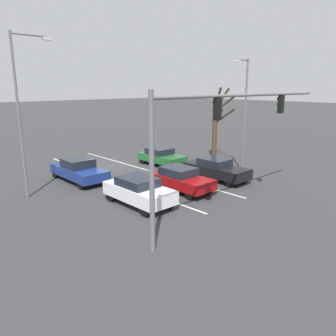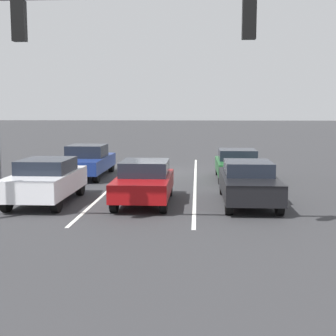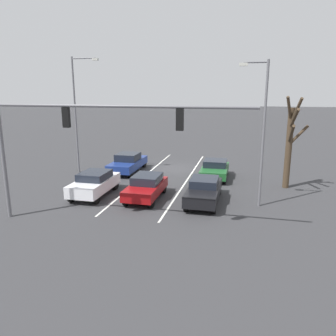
{
  "view_description": "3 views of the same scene",
  "coord_description": "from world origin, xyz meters",
  "px_view_note": "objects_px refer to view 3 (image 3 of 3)",
  "views": [
    {
      "loc": [
        13.74,
        21.62,
        6.28
      ],
      "look_at": [
        -0.45,
        6.52,
        1.07
      ],
      "focal_mm": 35.0,
      "sensor_mm": 36.0,
      "label": 1
    },
    {
      "loc": [
        -1.81,
        23.98,
        3.21
      ],
      "look_at": [
        -0.89,
        9.22,
        1.37
      ],
      "focal_mm": 50.0,
      "sensor_mm": 36.0,
      "label": 2
    },
    {
      "loc": [
        -5.76,
        26.74,
        6.55
      ],
      "look_at": [
        -1.06,
        6.76,
        1.68
      ],
      "focal_mm": 35.0,
      "sensor_mm": 36.0,
      "label": 3
    }
  ],
  "objects_px": {
    "car_black_leftlane_front": "(204,190)",
    "traffic_signal_gantry": "(73,131)",
    "street_lamp_right_shoulder": "(78,108)",
    "car_navy_rightlane_second": "(128,163)",
    "car_white_rightlane_front": "(95,183)",
    "bare_tree_near": "(290,142)",
    "car_darkgreen_leftlane_second": "(215,169)",
    "street_lamp_left_shoulder": "(261,126)",
    "car_maroon_midlane_front": "(146,186)"
  },
  "relations": [
    {
      "from": "car_black_leftlane_front",
      "to": "bare_tree_near",
      "type": "xyz_separation_m",
      "value": [
        -5.16,
        -4.17,
        2.48
      ]
    },
    {
      "from": "car_navy_rightlane_second",
      "to": "car_darkgreen_leftlane_second",
      "type": "bearing_deg",
      "value": 176.83
    },
    {
      "from": "street_lamp_right_shoulder",
      "to": "street_lamp_left_shoulder",
      "type": "xyz_separation_m",
      "value": [
        -13.77,
        4.99,
        -0.56
      ]
    },
    {
      "from": "street_lamp_right_shoulder",
      "to": "traffic_signal_gantry",
      "type": "bearing_deg",
      "value": 116.99
    },
    {
      "from": "car_white_rightlane_front",
      "to": "street_lamp_left_shoulder",
      "type": "height_order",
      "value": "street_lamp_left_shoulder"
    },
    {
      "from": "traffic_signal_gantry",
      "to": "street_lamp_right_shoulder",
      "type": "bearing_deg",
      "value": -63.01
    },
    {
      "from": "car_white_rightlane_front",
      "to": "car_darkgreen_leftlane_second",
      "type": "bearing_deg",
      "value": -139.62
    },
    {
      "from": "traffic_signal_gantry",
      "to": "street_lamp_right_shoulder",
      "type": "xyz_separation_m",
      "value": [
        4.96,
        -9.74,
        0.51
      ]
    },
    {
      "from": "car_darkgreen_leftlane_second",
      "to": "street_lamp_left_shoulder",
      "type": "relative_size",
      "value": 0.5
    },
    {
      "from": "car_white_rightlane_front",
      "to": "car_darkgreen_leftlane_second",
      "type": "relative_size",
      "value": 1.05
    },
    {
      "from": "car_maroon_midlane_front",
      "to": "bare_tree_near",
      "type": "height_order",
      "value": "bare_tree_near"
    },
    {
      "from": "car_darkgreen_leftlane_second",
      "to": "bare_tree_near",
      "type": "height_order",
      "value": "bare_tree_near"
    },
    {
      "from": "car_darkgreen_leftlane_second",
      "to": "bare_tree_near",
      "type": "bearing_deg",
      "value": 162.75
    },
    {
      "from": "street_lamp_right_shoulder",
      "to": "car_navy_rightlane_second",
      "type": "bearing_deg",
      "value": -163.46
    },
    {
      "from": "bare_tree_near",
      "to": "car_white_rightlane_front",
      "type": "bearing_deg",
      "value": 20.16
    },
    {
      "from": "traffic_signal_gantry",
      "to": "street_lamp_right_shoulder",
      "type": "height_order",
      "value": "street_lamp_right_shoulder"
    },
    {
      "from": "car_white_rightlane_front",
      "to": "traffic_signal_gantry",
      "type": "distance_m",
      "value": 6.01
    },
    {
      "from": "car_navy_rightlane_second",
      "to": "car_white_rightlane_front",
      "type": "bearing_deg",
      "value": 90.87
    },
    {
      "from": "car_black_leftlane_front",
      "to": "street_lamp_left_shoulder",
      "type": "bearing_deg",
      "value": -178.87
    },
    {
      "from": "car_white_rightlane_front",
      "to": "street_lamp_right_shoulder",
      "type": "bearing_deg",
      "value": -54.9
    },
    {
      "from": "car_black_leftlane_front",
      "to": "car_white_rightlane_front",
      "type": "height_order",
      "value": "car_white_rightlane_front"
    },
    {
      "from": "car_darkgreen_leftlane_second",
      "to": "car_white_rightlane_front",
      "type": "bearing_deg",
      "value": 40.38
    },
    {
      "from": "car_maroon_midlane_front",
      "to": "car_navy_rightlane_second",
      "type": "bearing_deg",
      "value": -60.93
    },
    {
      "from": "car_maroon_midlane_front",
      "to": "car_black_leftlane_front",
      "type": "xyz_separation_m",
      "value": [
        -3.57,
        -0.13,
        -0.01
      ]
    },
    {
      "from": "traffic_signal_gantry",
      "to": "street_lamp_left_shoulder",
      "type": "distance_m",
      "value": 10.01
    },
    {
      "from": "car_darkgreen_leftlane_second",
      "to": "bare_tree_near",
      "type": "xyz_separation_m",
      "value": [
        -5.05,
        1.57,
        2.51
      ]
    },
    {
      "from": "traffic_signal_gantry",
      "to": "car_navy_rightlane_second",
      "type": "bearing_deg",
      "value": -83.09
    },
    {
      "from": "car_black_leftlane_front",
      "to": "traffic_signal_gantry",
      "type": "height_order",
      "value": "traffic_signal_gantry"
    },
    {
      "from": "car_white_rightlane_front",
      "to": "traffic_signal_gantry",
      "type": "relative_size",
      "value": 0.34
    },
    {
      "from": "car_white_rightlane_front",
      "to": "traffic_signal_gantry",
      "type": "bearing_deg",
      "value": 105.41
    },
    {
      "from": "car_maroon_midlane_front",
      "to": "car_black_leftlane_front",
      "type": "relative_size",
      "value": 0.88
    },
    {
      "from": "street_lamp_left_shoulder",
      "to": "street_lamp_right_shoulder",
      "type": "bearing_deg",
      "value": -19.91
    },
    {
      "from": "car_maroon_midlane_front",
      "to": "car_darkgreen_leftlane_second",
      "type": "relative_size",
      "value": 1.02
    },
    {
      "from": "car_maroon_midlane_front",
      "to": "bare_tree_near",
      "type": "xyz_separation_m",
      "value": [
        -8.74,
        -4.3,
        2.47
      ]
    },
    {
      "from": "traffic_signal_gantry",
      "to": "bare_tree_near",
      "type": "xyz_separation_m",
      "value": [
        -10.91,
        -8.86,
        -1.46
      ]
    },
    {
      "from": "traffic_signal_gantry",
      "to": "street_lamp_right_shoulder",
      "type": "distance_m",
      "value": 10.95
    },
    {
      "from": "car_white_rightlane_front",
      "to": "street_lamp_left_shoulder",
      "type": "relative_size",
      "value": 0.52
    },
    {
      "from": "car_navy_rightlane_second",
      "to": "street_lamp_right_shoulder",
      "type": "relative_size",
      "value": 0.53
    },
    {
      "from": "car_maroon_midlane_front",
      "to": "street_lamp_right_shoulder",
      "type": "distance_m",
      "value": 9.87
    },
    {
      "from": "car_black_leftlane_front",
      "to": "car_darkgreen_leftlane_second",
      "type": "height_order",
      "value": "car_black_leftlane_front"
    },
    {
      "from": "car_black_leftlane_front",
      "to": "car_white_rightlane_front",
      "type": "bearing_deg",
      "value": 2.32
    },
    {
      "from": "car_maroon_midlane_front",
      "to": "car_navy_rightlane_second",
      "type": "relative_size",
      "value": 0.86
    },
    {
      "from": "car_black_leftlane_front",
      "to": "car_darkgreen_leftlane_second",
      "type": "bearing_deg",
      "value": -91.16
    },
    {
      "from": "car_navy_rightlane_second",
      "to": "bare_tree_near",
      "type": "xyz_separation_m",
      "value": [
        -12.22,
        1.96,
        2.46
      ]
    },
    {
      "from": "car_white_rightlane_front",
      "to": "car_darkgreen_leftlane_second",
      "type": "height_order",
      "value": "car_white_rightlane_front"
    },
    {
      "from": "car_maroon_midlane_front",
      "to": "car_black_leftlane_front",
      "type": "height_order",
      "value": "car_maroon_midlane_front"
    },
    {
      "from": "street_lamp_left_shoulder",
      "to": "bare_tree_near",
      "type": "relative_size",
      "value": 1.31
    },
    {
      "from": "car_maroon_midlane_front",
      "to": "car_darkgreen_leftlane_second",
      "type": "distance_m",
      "value": 6.93
    },
    {
      "from": "street_lamp_left_shoulder",
      "to": "bare_tree_near",
      "type": "bearing_deg",
      "value": -117.05
    },
    {
      "from": "car_darkgreen_leftlane_second",
      "to": "car_maroon_midlane_front",
      "type": "bearing_deg",
      "value": 57.85
    }
  ]
}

